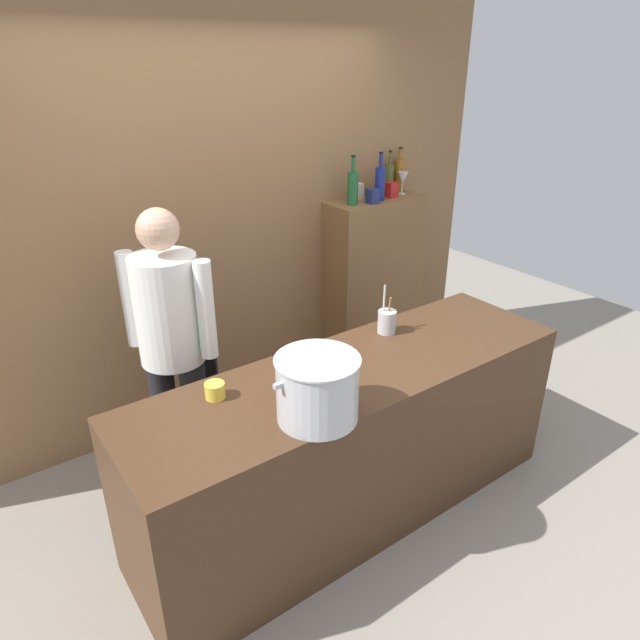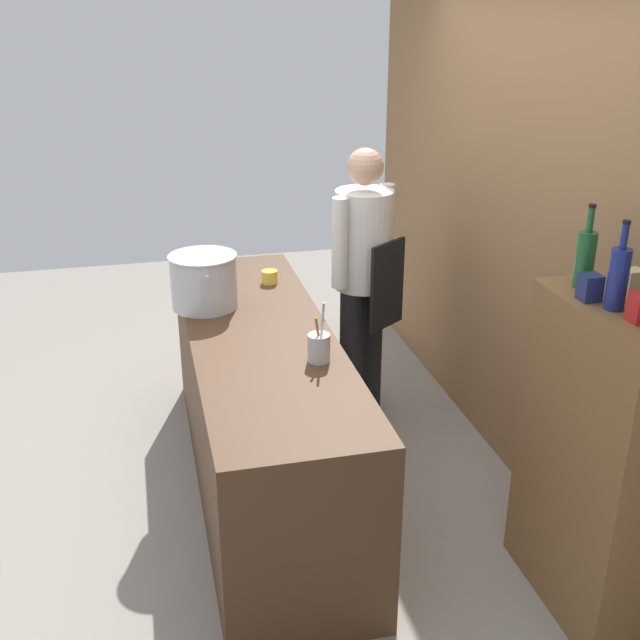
{
  "view_description": "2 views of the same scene",
  "coord_description": "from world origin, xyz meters",
  "px_view_note": "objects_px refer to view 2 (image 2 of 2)",
  "views": [
    {
      "loc": [
        -1.57,
        -1.87,
        2.32
      ],
      "look_at": [
        0.04,
        0.34,
        1.03
      ],
      "focal_mm": 31.59,
      "sensor_mm": 36.0,
      "label": 1
    },
    {
      "loc": [
        3.51,
        -0.53,
        2.44
      ],
      "look_at": [
        0.1,
        0.29,
        0.97
      ],
      "focal_mm": 43.56,
      "sensor_mm": 36.0,
      "label": 2
    }
  ],
  "objects_px": {
    "butter_jar": "(270,277)",
    "utensil_crock": "(319,347)",
    "spice_tin_navy": "(590,287)",
    "stockpot_large": "(204,281)",
    "spice_tin_cream": "(632,283)",
    "wine_bottle_green": "(585,257)",
    "wine_bottle_cobalt": "(618,277)",
    "chef": "(364,267)"
  },
  "relations": [
    {
      "from": "stockpot_large",
      "to": "utensil_crock",
      "type": "bearing_deg",
      "value": 28.9
    },
    {
      "from": "stockpot_large",
      "to": "utensil_crock",
      "type": "distance_m",
      "value": 0.91
    },
    {
      "from": "butter_jar",
      "to": "spice_tin_cream",
      "type": "relative_size",
      "value": 0.84
    },
    {
      "from": "stockpot_large",
      "to": "butter_jar",
      "type": "relative_size",
      "value": 4.54
    },
    {
      "from": "wine_bottle_cobalt",
      "to": "butter_jar",
      "type": "bearing_deg",
      "value": -151.78
    },
    {
      "from": "wine_bottle_green",
      "to": "stockpot_large",
      "type": "bearing_deg",
      "value": -133.15
    },
    {
      "from": "wine_bottle_green",
      "to": "spice_tin_navy",
      "type": "bearing_deg",
      "value": -21.1
    },
    {
      "from": "butter_jar",
      "to": "utensil_crock",
      "type": "bearing_deg",
      "value": 2.05
    },
    {
      "from": "utensil_crock",
      "to": "wine_bottle_green",
      "type": "xyz_separation_m",
      "value": [
        0.52,
        0.96,
        0.52
      ]
    },
    {
      "from": "butter_jar",
      "to": "spice_tin_navy",
      "type": "bearing_deg",
      "value": 28.54
    },
    {
      "from": "spice_tin_cream",
      "to": "spice_tin_navy",
      "type": "distance_m",
      "value": 0.18
    },
    {
      "from": "chef",
      "to": "wine_bottle_cobalt",
      "type": "distance_m",
      "value": 1.93
    },
    {
      "from": "stockpot_large",
      "to": "spice_tin_cream",
      "type": "distance_m",
      "value": 2.14
    },
    {
      "from": "wine_bottle_green",
      "to": "butter_jar",
      "type": "bearing_deg",
      "value": -148.0
    },
    {
      "from": "stockpot_large",
      "to": "wine_bottle_green",
      "type": "distance_m",
      "value": 1.97
    },
    {
      "from": "stockpot_large",
      "to": "butter_jar",
      "type": "xyz_separation_m",
      "value": [
        -0.29,
        0.4,
        -0.11
      ]
    },
    {
      "from": "utensil_crock",
      "to": "stockpot_large",
      "type": "bearing_deg",
      "value": -151.1
    },
    {
      "from": "stockpot_large",
      "to": "wine_bottle_cobalt",
      "type": "distance_m",
      "value": 2.13
    },
    {
      "from": "utensil_crock",
      "to": "spice_tin_navy",
      "type": "bearing_deg",
      "value": 54.14
    },
    {
      "from": "utensil_crock",
      "to": "wine_bottle_cobalt",
      "type": "xyz_separation_m",
      "value": [
        0.76,
        0.95,
        0.52
      ]
    },
    {
      "from": "utensil_crock",
      "to": "wine_bottle_cobalt",
      "type": "distance_m",
      "value": 1.32
    },
    {
      "from": "chef",
      "to": "butter_jar",
      "type": "relative_size",
      "value": 17.84
    },
    {
      "from": "butter_jar",
      "to": "wine_bottle_green",
      "type": "height_order",
      "value": "wine_bottle_green"
    },
    {
      "from": "stockpot_large",
      "to": "utensil_crock",
      "type": "relative_size",
      "value": 1.51
    },
    {
      "from": "butter_jar",
      "to": "wine_bottle_green",
      "type": "xyz_separation_m",
      "value": [
        1.6,
        1.0,
        0.55
      ]
    },
    {
      "from": "chef",
      "to": "wine_bottle_cobalt",
      "type": "xyz_separation_m",
      "value": [
        1.81,
        0.43,
        0.52
      ]
    },
    {
      "from": "butter_jar",
      "to": "spice_tin_cream",
      "type": "distance_m",
      "value": 2.13
    },
    {
      "from": "wine_bottle_green",
      "to": "wine_bottle_cobalt",
      "type": "xyz_separation_m",
      "value": [
        0.24,
        -0.01,
        0.0
      ]
    },
    {
      "from": "stockpot_large",
      "to": "butter_jar",
      "type": "bearing_deg",
      "value": 125.59
    },
    {
      "from": "utensil_crock",
      "to": "spice_tin_navy",
      "type": "relative_size",
      "value": 2.72
    },
    {
      "from": "utensil_crock",
      "to": "wine_bottle_green",
      "type": "distance_m",
      "value": 1.21
    },
    {
      "from": "chef",
      "to": "stockpot_large",
      "type": "bearing_deg",
      "value": 158.92
    },
    {
      "from": "stockpot_large",
      "to": "spice_tin_cream",
      "type": "bearing_deg",
      "value": 46.32
    },
    {
      "from": "chef",
      "to": "spice_tin_cream",
      "type": "height_order",
      "value": "chef"
    },
    {
      "from": "stockpot_large",
      "to": "spice_tin_cream",
      "type": "relative_size",
      "value": 3.81
    },
    {
      "from": "stockpot_large",
      "to": "spice_tin_cream",
      "type": "xyz_separation_m",
      "value": [
        1.45,
        1.52,
        0.37
      ]
    },
    {
      "from": "chef",
      "to": "wine_bottle_cobalt",
      "type": "height_order",
      "value": "wine_bottle_cobalt"
    },
    {
      "from": "stockpot_large",
      "to": "spice_tin_navy",
      "type": "xyz_separation_m",
      "value": [
        1.45,
        1.34,
        0.37
      ]
    },
    {
      "from": "utensil_crock",
      "to": "spice_tin_cream",
      "type": "xyz_separation_m",
      "value": [
        0.66,
        1.08,
        0.45
      ]
    },
    {
      "from": "wine_bottle_green",
      "to": "spice_tin_navy",
      "type": "relative_size",
      "value": 3.27
    },
    {
      "from": "butter_jar",
      "to": "wine_bottle_green",
      "type": "distance_m",
      "value": 1.96
    },
    {
      "from": "chef",
      "to": "stockpot_large",
      "type": "relative_size",
      "value": 3.93
    }
  ]
}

